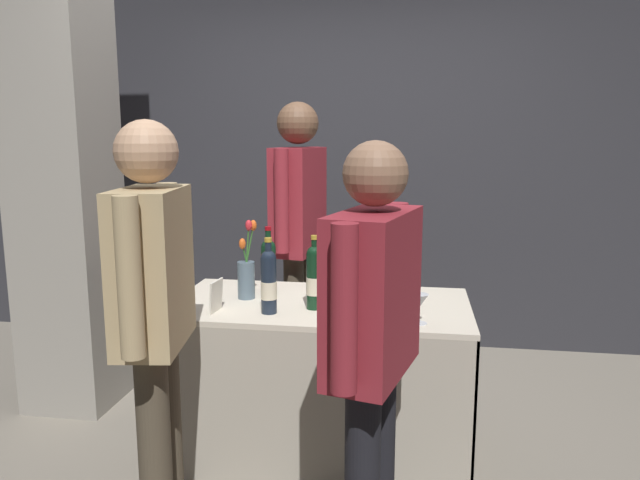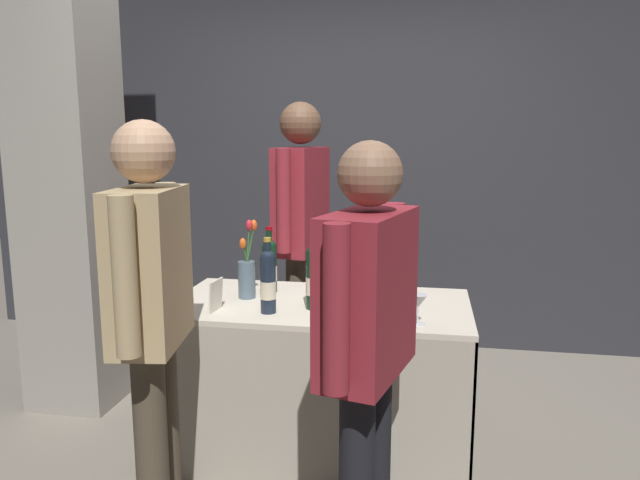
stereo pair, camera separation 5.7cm
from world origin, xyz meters
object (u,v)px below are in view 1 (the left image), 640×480
at_px(tasting_table, 320,352).
at_px(display_bottle_0, 269,281).
at_px(wine_glass_mid, 410,288).
at_px(vendor_presenter, 298,222).
at_px(taster_foreground_right, 373,328).
at_px(wine_glass_near_taster, 380,291).
at_px(featured_wine_bottle, 269,265).
at_px(flower_vase, 246,274).
at_px(wine_glass_near_vendor, 419,302).
at_px(concrete_pillar, 59,104).

height_order(tasting_table, display_bottle_0, display_bottle_0).
distance_m(wine_glass_mid, vendor_presenter, 1.02).
height_order(display_bottle_0, taster_foreground_right, taster_foreground_right).
distance_m(tasting_table, wine_glass_near_taster, 0.47).
height_order(featured_wine_bottle, display_bottle_0, display_bottle_0).
relative_size(wine_glass_mid, flower_vase, 0.36).
relative_size(tasting_table, taster_foreground_right, 0.91).
distance_m(tasting_table, wine_glass_near_vendor, 0.63).
bearing_deg(tasting_table, wine_glass_near_vendor, -28.99).
bearing_deg(vendor_presenter, wine_glass_near_vendor, 46.17).
relative_size(wine_glass_near_taster, taster_foreground_right, 0.09).
bearing_deg(wine_glass_near_vendor, concrete_pillar, 161.98).
bearing_deg(display_bottle_0, wine_glass_mid, 14.05).
relative_size(concrete_pillar, vendor_presenter, 1.98).
xyz_separation_m(wine_glass_mid, taster_foreground_right, (-0.12, -0.74, 0.05)).
bearing_deg(tasting_table, taster_foreground_right, -69.04).
height_order(flower_vase, vendor_presenter, vendor_presenter).
bearing_deg(display_bottle_0, wine_glass_near_vendor, -4.53).
bearing_deg(flower_vase, tasting_table, -2.80).
distance_m(featured_wine_bottle, wine_glass_mid, 0.73).
xyz_separation_m(wine_glass_near_vendor, flower_vase, (-0.82, 0.27, 0.03)).
xyz_separation_m(concrete_pillar, wine_glass_near_vendor, (1.97, -0.64, -0.85)).
bearing_deg(concrete_pillar, wine_glass_near_taster, -15.69).
distance_m(wine_glass_near_vendor, wine_glass_mid, 0.21).
distance_m(concrete_pillar, flower_vase, 1.46).
height_order(featured_wine_bottle, taster_foreground_right, taster_foreground_right).
xyz_separation_m(tasting_table, wine_glass_near_taster, (0.29, -0.12, 0.35)).
distance_m(wine_glass_near_taster, vendor_presenter, 1.00).
bearing_deg(concrete_pillar, vendor_presenter, 14.19).
height_order(wine_glass_near_vendor, wine_glass_near_taster, wine_glass_near_taster).
bearing_deg(featured_wine_bottle, wine_glass_mid, -15.65).
bearing_deg(display_bottle_0, vendor_presenter, 92.65).
relative_size(flower_vase, taster_foreground_right, 0.25).
bearing_deg(vendor_presenter, flower_vase, 0.02).
xyz_separation_m(featured_wine_bottle, flower_vase, (-0.08, -0.13, -0.02)).
height_order(tasting_table, wine_glass_near_taster, wine_glass_near_taster).
bearing_deg(wine_glass_near_vendor, featured_wine_bottle, 151.51).
distance_m(concrete_pillar, featured_wine_bottle, 1.49).
relative_size(display_bottle_0, wine_glass_near_vendor, 2.66).
distance_m(concrete_pillar, wine_glass_near_taster, 2.05).
bearing_deg(taster_foreground_right, flower_vase, 53.31).
bearing_deg(wine_glass_near_taster, display_bottle_0, -170.32).
distance_m(display_bottle_0, wine_glass_near_vendor, 0.66).
bearing_deg(flower_vase, taster_foreground_right, -50.51).
height_order(tasting_table, taster_foreground_right, taster_foreground_right).
height_order(flower_vase, taster_foreground_right, taster_foreground_right).
bearing_deg(featured_wine_bottle, wine_glass_near_vendor, -28.49).
height_order(wine_glass_near_vendor, taster_foreground_right, taster_foreground_right).
distance_m(display_bottle_0, flower_vase, 0.28).
relative_size(wine_glass_near_vendor, taster_foreground_right, 0.08).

